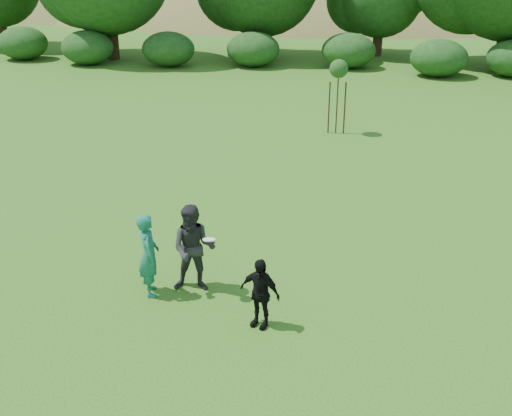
{
  "coord_description": "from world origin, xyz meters",
  "views": [
    {
      "loc": [
        2.38,
        -10.96,
        7.2
      ],
      "look_at": [
        0.0,
        3.0,
        1.1
      ],
      "focal_mm": 45.0,
      "sensor_mm": 36.0,
      "label": 1
    }
  ],
  "objects_px": {
    "player_teal": "(149,255)",
    "sapling": "(339,71)",
    "player_black": "(260,293)",
    "player_grey": "(194,249)"
  },
  "relations": [
    {
      "from": "player_black",
      "to": "sapling",
      "type": "relative_size",
      "value": 0.52
    },
    {
      "from": "player_teal",
      "to": "player_grey",
      "type": "relative_size",
      "value": 0.94
    },
    {
      "from": "player_teal",
      "to": "player_black",
      "type": "distance_m",
      "value": 2.66
    },
    {
      "from": "player_teal",
      "to": "sapling",
      "type": "distance_m",
      "value": 13.29
    },
    {
      "from": "sapling",
      "to": "player_black",
      "type": "bearing_deg",
      "value": -93.15
    },
    {
      "from": "player_teal",
      "to": "player_grey",
      "type": "distance_m",
      "value": 0.96
    },
    {
      "from": "player_teal",
      "to": "player_grey",
      "type": "bearing_deg",
      "value": -94.66
    },
    {
      "from": "player_grey",
      "to": "player_teal",
      "type": "bearing_deg",
      "value": -167.01
    },
    {
      "from": "player_grey",
      "to": "player_black",
      "type": "bearing_deg",
      "value": -42.14
    },
    {
      "from": "player_teal",
      "to": "sapling",
      "type": "xyz_separation_m",
      "value": [
        3.27,
        12.8,
        1.49
      ]
    }
  ]
}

